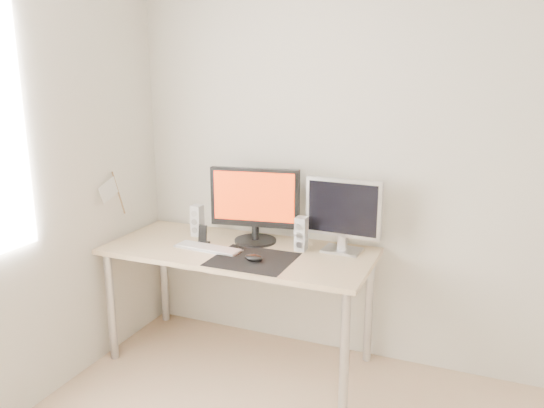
% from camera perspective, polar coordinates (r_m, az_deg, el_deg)
% --- Properties ---
extents(wall_back, '(3.50, 0.00, 3.50)m').
position_cam_1_polar(wall_back, '(3.14, 14.80, 4.27)').
color(wall_back, silver).
rests_on(wall_back, ground).
extents(mousepad, '(0.45, 0.40, 0.00)m').
position_cam_1_polar(mousepad, '(3.00, -2.10, -5.97)').
color(mousepad, black).
rests_on(mousepad, desk).
extents(mouse, '(0.11, 0.06, 0.04)m').
position_cam_1_polar(mouse, '(2.96, -1.99, -5.82)').
color(mouse, black).
rests_on(mouse, mousepad).
extents(desk, '(1.60, 0.70, 0.73)m').
position_cam_1_polar(desk, '(3.21, -3.60, -6.15)').
color(desk, '#D1B587').
rests_on(desk, ground).
extents(main_monitor, '(0.55, 0.30, 0.47)m').
position_cam_1_polar(main_monitor, '(3.23, -1.86, 0.16)').
color(main_monitor, black).
rests_on(main_monitor, desk).
extents(second_monitor, '(0.45, 0.17, 0.43)m').
position_cam_1_polar(second_monitor, '(3.09, 7.67, -0.85)').
color(second_monitor, silver).
rests_on(second_monitor, desk).
extents(speaker_left, '(0.06, 0.08, 0.20)m').
position_cam_1_polar(speaker_left, '(3.44, -8.03, -1.77)').
color(speaker_left, white).
rests_on(speaker_left, desk).
extents(speaker_right, '(0.06, 0.08, 0.20)m').
position_cam_1_polar(speaker_right, '(3.13, 3.16, -3.22)').
color(speaker_right, silver).
rests_on(speaker_right, desk).
extents(keyboard, '(0.43, 0.15, 0.02)m').
position_cam_1_polar(keyboard, '(3.19, -6.88, -4.73)').
color(keyboard, '#AAAAAC').
rests_on(keyboard, desk).
extents(phone_dock, '(0.07, 0.06, 0.12)m').
position_cam_1_polar(phone_dock, '(3.28, -7.45, -3.69)').
color(phone_dock, black).
rests_on(phone_dock, desk).
extents(pennant, '(0.01, 0.23, 0.29)m').
position_cam_1_polar(pennant, '(3.40, -16.84, 1.37)').
color(pennant, '#A57F54').
rests_on(pennant, wall_left).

